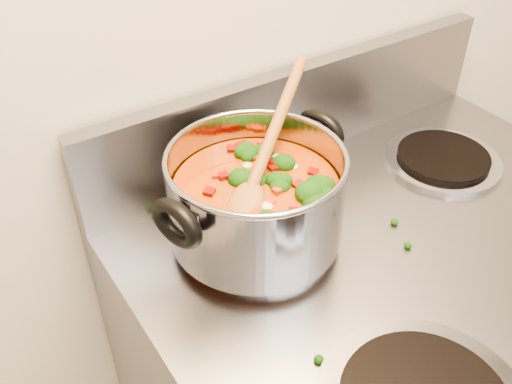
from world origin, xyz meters
TOP-DOWN VIEW (x-y plane):
  - stockpot at (-0.24, 1.33)m, footprint 0.30×0.24m
  - wooden_spoon at (-0.22, 1.34)m, footprint 0.26×0.21m
  - cooktop_crumbs at (-0.19, 1.26)m, footprint 0.16×0.32m

SIDE VIEW (x-z plane):
  - cooktop_crumbs at x=-0.19m, z-range 0.92..0.93m
  - stockpot at x=-0.24m, z-range 0.93..1.07m
  - wooden_spoon at x=-0.22m, z-range 0.99..1.10m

